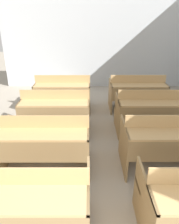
# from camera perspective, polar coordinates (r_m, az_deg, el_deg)

# --- Properties ---
(wall_back) EXTENTS (5.94, 0.06, 3.14)m
(wall_back) POSITION_cam_1_polar(r_m,az_deg,el_deg) (7.15, 1.95, 18.98)
(wall_back) COLOR silver
(wall_back) RESTS_ON ground_plane
(bench_front_left) EXTENTS (1.31, 0.80, 0.88)m
(bench_front_left) POSITION_cam_1_polar(r_m,az_deg,el_deg) (2.42, -16.97, -21.56)
(bench_front_left) COLOR #96774D
(bench_front_left) RESTS_ON ground_plane
(bench_second_left) EXTENTS (1.31, 0.80, 0.88)m
(bench_second_left) POSITION_cam_1_polar(r_m,az_deg,el_deg) (3.30, -11.74, -7.48)
(bench_second_left) COLOR olive
(bench_second_left) RESTS_ON ground_plane
(bench_second_right) EXTENTS (1.31, 0.80, 0.88)m
(bench_second_right) POSITION_cam_1_polar(r_m,az_deg,el_deg) (3.45, 19.76, -7.05)
(bench_second_right) COLOR #94754B
(bench_second_right) RESTS_ON ground_plane
(bench_third_left) EXTENTS (1.31, 0.80, 0.88)m
(bench_third_left) POSITION_cam_1_polar(r_m,az_deg,el_deg) (4.33, -8.89, 0.53)
(bench_third_left) COLOR #96774D
(bench_third_left) RESTS_ON ground_plane
(bench_third_right) EXTENTS (1.31, 0.80, 0.88)m
(bench_third_right) POSITION_cam_1_polar(r_m,az_deg,el_deg) (4.44, 15.60, 0.52)
(bench_third_right) COLOR #93744A
(bench_third_right) RESTS_ON ground_plane
(bench_back_left) EXTENTS (1.31, 0.80, 0.88)m
(bench_back_left) POSITION_cam_1_polar(r_m,az_deg,el_deg) (5.37, -6.99, 5.27)
(bench_back_left) COLOR #95764C
(bench_back_left) RESTS_ON ground_plane
(bench_back_right) EXTENTS (1.31, 0.80, 0.88)m
(bench_back_right) POSITION_cam_1_polar(r_m,az_deg,el_deg) (5.47, 12.23, 5.22)
(bench_back_right) COLOR #997A50
(bench_back_right) RESTS_ON ground_plane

